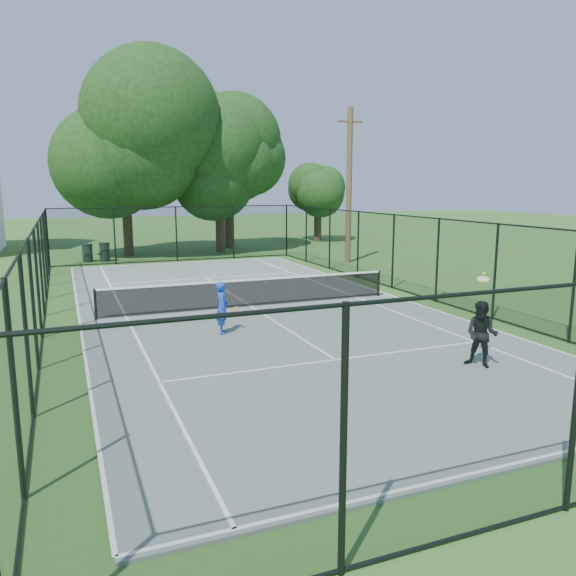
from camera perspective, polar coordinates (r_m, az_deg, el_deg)
name	(u,v)px	position (r m, az deg, el deg)	size (l,w,h in m)	color
ground	(251,308)	(19.15, -3.79, -2.06)	(120.00, 120.00, 0.00)	#375E20
tennis_court	(251,307)	(19.14, -3.79, -1.97)	(11.00, 24.00, 0.06)	slate
tennis_net	(251,292)	(19.03, -3.81, -0.36)	(10.08, 0.08, 0.95)	black
fence	(250,265)	(18.88, -3.85, 2.39)	(13.10, 26.10, 3.00)	black
tree_near_left	(124,147)	(34.73, -16.36, 13.61)	(7.87, 7.87, 10.26)	#332114
tree_near_mid	(219,174)	(35.24, -7.03, 11.41)	(5.95, 5.95, 7.79)	#332114
tree_near_right	(228,160)	(37.70, -6.15, 12.77)	(6.52, 6.52, 8.99)	#332114
tree_far_right	(318,197)	(41.98, 3.06, 9.21)	(3.99, 3.99, 5.28)	#332114
trash_bin_left	(87,253)	(32.47, -19.70, 3.38)	(0.58, 0.58, 0.99)	black
trash_bin_right	(105,252)	(32.40, -18.13, 3.50)	(0.58, 0.58, 1.03)	black
utility_pole	(349,185)	(30.34, 6.22, 10.32)	(1.40, 0.30, 8.10)	#4C3823
player_blue	(222,308)	(15.63, -6.68, -1.99)	(0.80, 0.59, 1.46)	#1537B8
player_black	(482,334)	(13.40, 19.08, -4.45)	(1.00, 1.15, 2.06)	black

